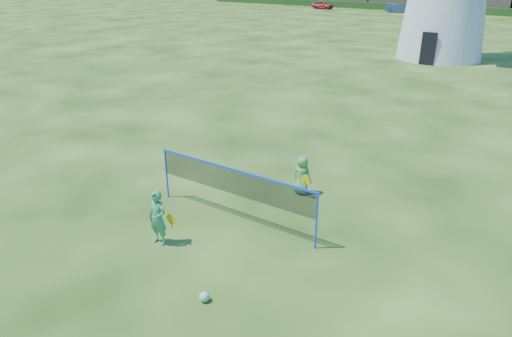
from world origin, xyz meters
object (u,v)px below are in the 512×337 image
object	(u,v)px
player_girl	(158,218)
play_ball	(204,297)
car_right	(398,8)
badminton_net	(234,183)
player_boy	(302,175)
car_left	(323,5)

from	to	relation	value
player_girl	play_ball	bearing A→B (deg)	-23.90
play_ball	car_right	size ratio (longest dim) A/B	0.06
play_ball	badminton_net	bearing A→B (deg)	116.00
badminton_net	player_boy	size ratio (longest dim) A/B	4.16
player_girl	car_left	world-z (taller)	player_girl
player_boy	car_right	distance (m)	62.76
play_ball	car_left	bearing A→B (deg)	114.68
player_girl	player_boy	xyz separation A→B (m)	(1.61, 4.49, -0.12)
player_girl	car_right	xyz separation A→B (m)	(-15.55, 64.85, -0.13)
play_ball	car_right	bearing A→B (deg)	105.20
badminton_net	car_right	bearing A→B (deg)	104.64
player_boy	play_ball	bearing A→B (deg)	99.60
player_boy	car_left	size ratio (longest dim) A/B	0.36
car_left	car_right	world-z (taller)	car_right
player_boy	player_girl	bearing A→B (deg)	72.10
badminton_net	car_left	distance (m)	68.21
player_girl	car_right	world-z (taller)	player_girl
player_girl	play_ball	size ratio (longest dim) A/B	6.62
car_left	player_boy	bearing A→B (deg)	-152.28
badminton_net	player_girl	bearing A→B (deg)	-113.32
badminton_net	player_girl	xyz separation A→B (m)	(-0.86, -2.00, -0.41)
play_ball	car_left	size ratio (longest dim) A/B	0.06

